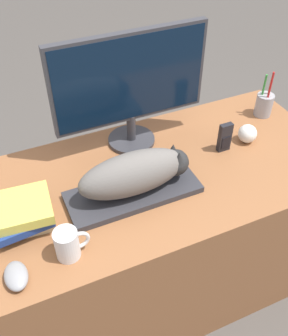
{
  "coord_description": "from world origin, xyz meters",
  "views": [
    {
      "loc": [
        -0.49,
        -0.63,
        1.74
      ],
      "look_at": [
        -0.07,
        0.33,
        0.8
      ],
      "focal_mm": 42.0,
      "sensor_mm": 36.0,
      "label": 1
    }
  ],
  "objects_px": {
    "baseball": "(247,134)",
    "phone": "(225,138)",
    "keyboard": "(133,192)",
    "book_stack": "(19,214)",
    "computer_mouse": "(16,276)",
    "pen_cup": "(264,104)",
    "cat": "(137,172)",
    "coffee_mug": "(68,244)",
    "monitor": "(130,83)"
  },
  "relations": [
    {
      "from": "computer_mouse",
      "to": "pen_cup",
      "type": "xyz_separation_m",
      "value": [
        1.16,
        0.41,
        0.04
      ]
    },
    {
      "from": "phone",
      "to": "computer_mouse",
      "type": "bearing_deg",
      "value": -162.98
    },
    {
      "from": "computer_mouse",
      "to": "phone",
      "type": "bearing_deg",
      "value": 17.02
    },
    {
      "from": "phone",
      "to": "book_stack",
      "type": "xyz_separation_m",
      "value": [
        -0.81,
        -0.07,
        -0.01
      ]
    },
    {
      "from": "monitor",
      "to": "baseball",
      "type": "distance_m",
      "value": 0.53
    },
    {
      "from": "pen_cup",
      "to": "phone",
      "type": "xyz_separation_m",
      "value": [
        -0.3,
        -0.14,
        0.01
      ]
    },
    {
      "from": "cat",
      "to": "book_stack",
      "type": "xyz_separation_m",
      "value": [
        -0.4,
        0.02,
        -0.05
      ]
    },
    {
      "from": "keyboard",
      "to": "baseball",
      "type": "height_order",
      "value": "baseball"
    },
    {
      "from": "cat",
      "to": "monitor",
      "type": "bearing_deg",
      "value": 71.27
    },
    {
      "from": "cat",
      "to": "computer_mouse",
      "type": "bearing_deg",
      "value": -158.55
    },
    {
      "from": "keyboard",
      "to": "phone",
      "type": "xyz_separation_m",
      "value": [
        0.43,
        0.09,
        0.05
      ]
    },
    {
      "from": "monitor",
      "to": "coffee_mug",
      "type": "relative_size",
      "value": 5.52
    },
    {
      "from": "keyboard",
      "to": "cat",
      "type": "distance_m",
      "value": 0.09
    },
    {
      "from": "monitor",
      "to": "coffee_mug",
      "type": "bearing_deg",
      "value": -131.4
    },
    {
      "from": "coffee_mug",
      "to": "pen_cup",
      "type": "height_order",
      "value": "pen_cup"
    },
    {
      "from": "pen_cup",
      "to": "baseball",
      "type": "height_order",
      "value": "pen_cup"
    },
    {
      "from": "pen_cup",
      "to": "phone",
      "type": "distance_m",
      "value": 0.33
    },
    {
      "from": "cat",
      "to": "book_stack",
      "type": "height_order",
      "value": "cat"
    },
    {
      "from": "coffee_mug",
      "to": "keyboard",
      "type": "bearing_deg",
      "value": 29.67
    },
    {
      "from": "book_stack",
      "to": "coffee_mug",
      "type": "bearing_deg",
      "value": -57.69
    },
    {
      "from": "pen_cup",
      "to": "baseball",
      "type": "distance_m",
      "value": 0.22
    },
    {
      "from": "baseball",
      "to": "phone",
      "type": "distance_m",
      "value": 0.12
    },
    {
      "from": "monitor",
      "to": "computer_mouse",
      "type": "relative_size",
      "value": 5.7
    },
    {
      "from": "monitor",
      "to": "phone",
      "type": "relative_size",
      "value": 4.88
    },
    {
      "from": "computer_mouse",
      "to": "keyboard",
      "type": "bearing_deg",
      "value": 22.18
    },
    {
      "from": "cat",
      "to": "pen_cup",
      "type": "bearing_deg",
      "value": 17.89
    },
    {
      "from": "monitor",
      "to": "book_stack",
      "type": "distance_m",
      "value": 0.61
    },
    {
      "from": "cat",
      "to": "monitor",
      "type": "xyz_separation_m",
      "value": [
        0.1,
        0.28,
        0.17
      ]
    },
    {
      "from": "keyboard",
      "to": "baseball",
      "type": "relative_size",
      "value": 6.19
    },
    {
      "from": "coffee_mug",
      "to": "pen_cup",
      "type": "bearing_deg",
      "value": 21.09
    },
    {
      "from": "monitor",
      "to": "book_stack",
      "type": "height_order",
      "value": "monitor"
    },
    {
      "from": "monitor",
      "to": "baseball",
      "type": "xyz_separation_m",
      "value": [
        0.43,
        -0.19,
        -0.23
      ]
    },
    {
      "from": "computer_mouse",
      "to": "phone",
      "type": "height_order",
      "value": "phone"
    },
    {
      "from": "pen_cup",
      "to": "book_stack",
      "type": "height_order",
      "value": "pen_cup"
    },
    {
      "from": "cat",
      "to": "coffee_mug",
      "type": "xyz_separation_m",
      "value": [
        -0.29,
        -0.16,
        -0.05
      ]
    },
    {
      "from": "cat",
      "to": "pen_cup",
      "type": "height_order",
      "value": "pen_cup"
    },
    {
      "from": "keyboard",
      "to": "book_stack",
      "type": "height_order",
      "value": "book_stack"
    },
    {
      "from": "coffee_mug",
      "to": "book_stack",
      "type": "height_order",
      "value": "coffee_mug"
    },
    {
      "from": "phone",
      "to": "coffee_mug",
      "type": "bearing_deg",
      "value": -160.93
    },
    {
      "from": "keyboard",
      "to": "book_stack",
      "type": "relative_size",
      "value": 2.03
    },
    {
      "from": "cat",
      "to": "book_stack",
      "type": "distance_m",
      "value": 0.41
    },
    {
      "from": "baseball",
      "to": "monitor",
      "type": "bearing_deg",
      "value": 156.54
    },
    {
      "from": "computer_mouse",
      "to": "baseball",
      "type": "distance_m",
      "value": 1.02
    },
    {
      "from": "keyboard",
      "to": "monitor",
      "type": "height_order",
      "value": "monitor"
    },
    {
      "from": "cat",
      "to": "pen_cup",
      "type": "distance_m",
      "value": 0.74
    },
    {
      "from": "monitor",
      "to": "pen_cup",
      "type": "xyz_separation_m",
      "value": [
        0.61,
        -0.05,
        -0.22
      ]
    },
    {
      "from": "computer_mouse",
      "to": "coffee_mug",
      "type": "height_order",
      "value": "coffee_mug"
    },
    {
      "from": "keyboard",
      "to": "computer_mouse",
      "type": "distance_m",
      "value": 0.48
    },
    {
      "from": "monitor",
      "to": "pen_cup",
      "type": "bearing_deg",
      "value": -5.13
    },
    {
      "from": "baseball",
      "to": "pen_cup",
      "type": "bearing_deg",
      "value": 36.79
    }
  ]
}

